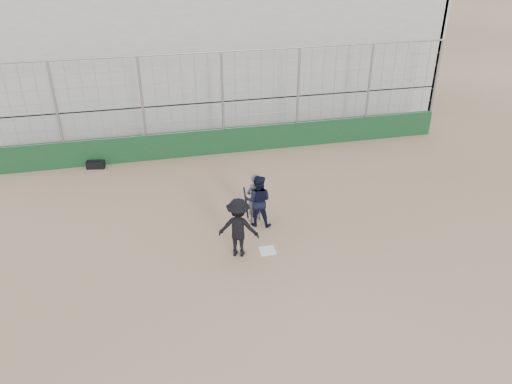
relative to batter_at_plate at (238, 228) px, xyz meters
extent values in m
plane|color=#856248|center=(0.81, -0.05, -0.87)|extent=(90.00, 90.00, 0.00)
cube|color=white|center=(0.81, -0.05, -0.86)|extent=(0.44, 0.44, 0.02)
cube|color=#11371B|center=(0.81, 6.95, -0.37)|extent=(18.00, 0.25, 1.00)
cylinder|color=gray|center=(0.81, 6.95, 1.13)|extent=(0.10, 0.10, 4.00)
cylinder|color=gray|center=(9.81, 6.95, 1.13)|extent=(0.10, 0.10, 4.00)
cylinder|color=gray|center=(0.81, 6.95, 3.13)|extent=(18.00, 0.07, 0.07)
cube|color=#9B9B9B|center=(0.81, 11.90, -0.07)|extent=(20.00, 6.70, 1.60)
cube|color=#9B9B9B|center=(0.81, 11.90, 2.83)|extent=(20.00, 6.70, 4.20)
cube|color=#9B9B9B|center=(10.81, 11.90, 2.03)|extent=(0.25, 6.70, 6.10)
imported|color=black|center=(0.00, 0.00, 0.00)|extent=(1.27, 1.00, 1.73)
cylinder|color=black|center=(0.25, 0.15, 0.66)|extent=(0.07, 0.57, 0.71)
imported|color=black|center=(0.86, 1.33, -0.31)|extent=(1.00, 0.90, 1.11)
sphere|color=maroon|center=(0.86, 1.33, 0.14)|extent=(0.28, 0.28, 0.28)
imported|color=#4A505D|center=(0.83, 1.65, -0.15)|extent=(0.68, 0.56, 1.43)
cube|color=black|center=(-4.15, 6.61, -0.73)|extent=(0.70, 0.39, 0.28)
cylinder|color=black|center=(-4.15, 6.61, -0.57)|extent=(0.43, 0.11, 0.04)
camera|label=1|loc=(-2.12, -11.22, 7.32)|focal=35.00mm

